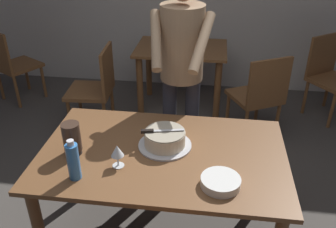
{
  "coord_description": "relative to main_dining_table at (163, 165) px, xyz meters",
  "views": [
    {
      "loc": [
        0.28,
        -1.84,
        2.07
      ],
      "look_at": [
        0.01,
        0.22,
        0.9
      ],
      "focal_mm": 38.88,
      "sensor_mm": 36.0,
      "label": 1
    }
  ],
  "objects": [
    {
      "name": "cake_knife",
      "position": [
        -0.06,
        0.05,
        0.22
      ],
      "size": [
        0.27,
        0.08,
        0.02
      ],
      "color": "silver",
      "rests_on": "cake_on_platter"
    },
    {
      "name": "background_chair_1",
      "position": [
        -0.89,
        1.41,
        -0.15
      ],
      "size": [
        0.47,
        0.47,
        0.9
      ],
      "color": "brown",
      "rests_on": "ground_plane"
    },
    {
      "name": "cake_on_platter",
      "position": [
        0.01,
        0.07,
        0.16
      ],
      "size": [
        0.34,
        0.34,
        0.11
      ],
      "color": "silver",
      "rests_on": "main_dining_table"
    },
    {
      "name": "background_chair_2",
      "position": [
        1.55,
        2.06,
        -0.15
      ],
      "size": [
        0.62,
        0.62,
        0.9
      ],
      "color": "brown",
      "rests_on": "ground_plane"
    },
    {
      "name": "main_dining_table",
      "position": [
        0.0,
        0.0,
        0.0
      ],
      "size": [
        1.53,
        0.95,
        0.75
      ],
      "color": "brown",
      "rests_on": "ground_plane"
    },
    {
      "name": "wine_glass_near",
      "position": [
        -0.24,
        -0.17,
        0.21
      ],
      "size": [
        0.08,
        0.08,
        0.14
      ],
      "color": "silver",
      "rests_on": "main_dining_table"
    },
    {
      "name": "person_cutting_cake",
      "position": [
        0.04,
        0.69,
        0.43
      ],
      "size": [
        0.47,
        0.56,
        1.72
      ],
      "color": "#2D2D38",
      "rests_on": "ground_plane"
    },
    {
      "name": "background_chair_3",
      "position": [
        -2.08,
        1.91,
        -0.15
      ],
      "size": [
        0.6,
        0.6,
        0.9
      ],
      "color": "brown",
      "rests_on": "ground_plane"
    },
    {
      "name": "plate_stack",
      "position": [
        0.36,
        -0.27,
        0.13
      ],
      "size": [
        0.22,
        0.22,
        0.05
      ],
      "color": "white",
      "rests_on": "main_dining_table"
    },
    {
      "name": "background_chair_0",
      "position": [
        0.74,
        1.44,
        -0.15
      ],
      "size": [
        0.59,
        0.59,
        0.9
      ],
      "color": "brown",
      "rests_on": "ground_plane"
    },
    {
      "name": "hurricane_lamp",
      "position": [
        -0.54,
        -0.09,
        0.21
      ],
      "size": [
        0.11,
        0.11,
        0.21
      ],
      "color": "black",
      "rests_on": "main_dining_table"
    },
    {
      "name": "background_table",
      "position": [
        -0.08,
        2.01,
        -0.07
      ],
      "size": [
        1.0,
        0.7,
        0.74
      ],
      "color": "brown",
      "rests_on": "ground_plane"
    },
    {
      "name": "water_bottle",
      "position": [
        -0.45,
        -0.31,
        0.22
      ],
      "size": [
        0.07,
        0.07,
        0.25
      ],
      "color": "#387AC6",
      "rests_on": "main_dining_table"
    }
  ]
}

